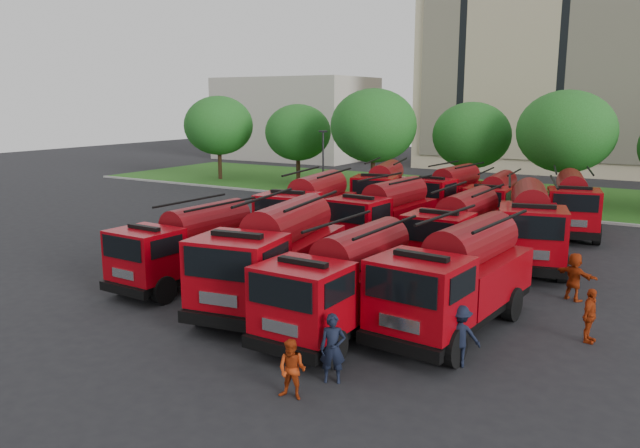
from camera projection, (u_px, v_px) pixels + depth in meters
The scene contains 29 objects.
ground at pixel (318, 270), 27.29m from camera, with size 140.00×140.00×0.00m, color black.
lawn at pixel (489, 194), 49.10m from camera, with size 70.00×16.00×0.12m, color #245416.
curb at pixel (455, 209), 42.30m from camera, with size 70.00×0.30×0.14m, color gray.
apartment_building at pixel (576, 49), 64.07m from camera, with size 30.00×14.18×25.00m.
side_building at pixel (296, 119), 78.45m from camera, with size 18.00×12.00×10.00m, color #ABA397.
tree_0 at pixel (219, 125), 56.94m from camera, with size 6.30×6.30×7.70m.
tree_1 at pixel (298, 133), 53.82m from camera, with size 5.71×5.71×6.98m.
tree_2 at pixel (374, 126), 48.34m from camera, with size 6.72×6.72×8.22m.
tree_3 at pixel (472, 135), 47.03m from camera, with size 5.88×5.88×7.19m.
tree_4 at pixel (566, 132), 42.11m from camera, with size 6.55×6.55×8.01m.
lamp_post_0 at pixel (323, 161), 46.23m from camera, with size 0.60×0.25×5.11m.
fire_truck_0 at pixel (189, 245), 25.15m from camera, with size 2.70×6.91×3.11m.
fire_truck_1 at pixel (274, 256), 22.47m from camera, with size 3.96×8.28×3.62m.
fire_truck_2 at pixel (345, 282), 19.86m from camera, with size 2.78×7.22×3.26m.
fire_truck_3 at pixel (456, 278), 19.99m from camera, with size 3.31×7.75×3.43m.
fire_truck_4 at pixel (309, 210), 32.22m from camera, with size 3.76×7.99×3.50m.
fire_truck_5 at pixel (384, 214), 31.37m from camera, with size 3.15×7.45×3.31m.
fire_truck_6 at pixel (458, 231), 27.50m from camera, with size 2.79×7.33×3.31m.
fire_truck_7 at pixel (530, 225), 28.13m from camera, with size 4.53×8.21×3.55m.
fire_truck_8 at pixel (383, 189), 40.03m from camera, with size 4.15×7.68×3.32m.
fire_truck_9 at pixel (448, 193), 39.10m from camera, with size 3.12×7.26×3.21m.
fire_truck_10 at pixel (495, 200), 36.78m from camera, with size 2.79×6.79×3.03m.
fire_truck_11 at pixel (571, 204), 34.55m from camera, with size 4.00×7.69×3.34m.
firefighter_0 at pixel (333, 382), 16.52m from camera, with size 0.68×0.50×1.87m, color black.
firefighter_1 at pixel (292, 398), 15.60m from camera, with size 0.75×0.41×1.54m, color #972B0B.
firefighter_2 at pixel (587, 342), 19.23m from camera, with size 1.00×0.57×1.71m, color #972B0B.
firefighter_3 at pixel (458, 366), 17.52m from camera, with size 1.15×0.59×1.77m, color black.
firefighter_4 at pixel (293, 266), 28.01m from camera, with size 0.92×0.60×1.89m, color black.
firefighter_5 at pixel (572, 300), 23.26m from camera, with size 1.68×0.72×1.81m, color #972B0B.
Camera 1 is at (13.71, -22.52, 7.34)m, focal length 35.00 mm.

